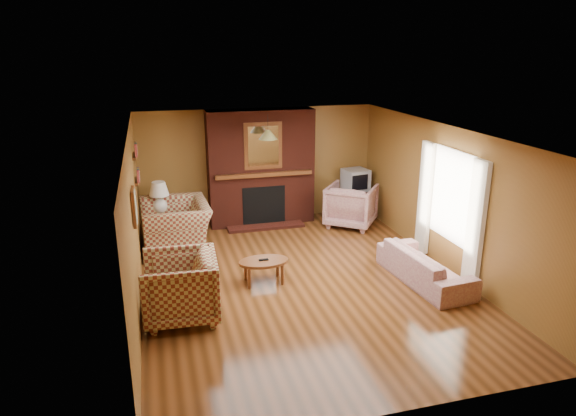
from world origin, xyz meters
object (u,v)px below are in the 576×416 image
object	(u,v)px
fireplace	(261,168)
crt_tv	(356,180)
side_table	(162,227)
tv_stand	(354,203)
plaid_armchair	(180,287)
floral_sofa	(425,266)
floral_armchair	(351,205)
table_lamp	(159,196)
plaid_loveseat	(176,226)
coffee_table	(264,263)

from	to	relation	value
fireplace	crt_tv	bearing A→B (deg)	-5.30
side_table	tv_stand	xyz separation A→B (m)	(4.15, 0.35, 0.04)
plaid_armchair	crt_tv	xyz separation A→B (m)	(4.00, 3.48, 0.39)
floral_sofa	floral_armchair	bearing A→B (deg)	-2.30
side_table	crt_tv	xyz separation A→B (m)	(4.15, 0.34, 0.58)
floral_armchair	table_lamp	size ratio (longest dim) A/B	1.55
plaid_loveseat	plaid_armchair	size ratio (longest dim) A/B	1.34
plaid_armchair	table_lamp	bearing A→B (deg)	-174.26
plaid_loveseat	crt_tv	xyz separation A→B (m)	(3.90, 0.85, 0.40)
plaid_loveseat	table_lamp	xyz separation A→B (m)	(-0.25, 0.51, 0.45)
tv_stand	table_lamp	bearing A→B (deg)	-175.80
fireplace	tv_stand	distance (m)	2.24
side_table	crt_tv	bearing A→B (deg)	4.74
fireplace	tv_stand	world-z (taller)	fireplace
crt_tv	plaid_loveseat	bearing A→B (deg)	-167.70
fireplace	table_lamp	world-z (taller)	fireplace
table_lamp	crt_tv	world-z (taller)	table_lamp
table_lamp	coffee_table	bearing A→B (deg)	-57.36
crt_tv	floral_armchair	bearing A→B (deg)	-119.92
fireplace	crt_tv	world-z (taller)	fireplace
table_lamp	tv_stand	bearing A→B (deg)	4.82
fireplace	tv_stand	size ratio (longest dim) A/B	3.86
floral_armchair	side_table	bearing A→B (deg)	35.28
plaid_armchair	tv_stand	distance (m)	5.31
plaid_armchair	crt_tv	bearing A→B (deg)	134.03
crt_tv	fireplace	bearing A→B (deg)	174.70
fireplace	floral_armchair	distance (m)	2.03
tv_stand	floral_sofa	bearing A→B (deg)	-93.20
tv_stand	coffee_table	bearing A→B (deg)	-135.14
coffee_table	crt_tv	distance (m)	3.81
floral_sofa	floral_armchair	size ratio (longest dim) A/B	1.90
side_table	fireplace	bearing A→B (deg)	14.29
coffee_table	table_lamp	bearing A→B (deg)	122.64
plaid_armchair	floral_sofa	xyz separation A→B (m)	(3.85, 0.16, -0.20)
floral_armchair	fireplace	bearing A→B (deg)	16.29
plaid_armchair	side_table	xyz separation A→B (m)	(-0.15, 3.14, -0.19)
fireplace	coffee_table	size ratio (longest dim) A/B	3.01
coffee_table	side_table	world-z (taller)	side_table
plaid_loveseat	crt_tv	distance (m)	4.01
plaid_loveseat	table_lamp	size ratio (longest dim) A/B	2.20
plaid_armchair	coffee_table	distance (m)	1.57
side_table	floral_sofa	bearing A→B (deg)	-36.69
fireplace	coffee_table	distance (m)	3.06
side_table	coffee_table	bearing A→B (deg)	-57.36
coffee_table	table_lamp	size ratio (longest dim) A/B	1.28
floral_sofa	fireplace	bearing A→B (deg)	23.36
floral_sofa	plaid_loveseat	bearing A→B (deg)	51.55
coffee_table	fireplace	bearing A→B (deg)	78.25
side_table	tv_stand	size ratio (longest dim) A/B	0.88
plaid_armchair	floral_sofa	bearing A→B (deg)	95.32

